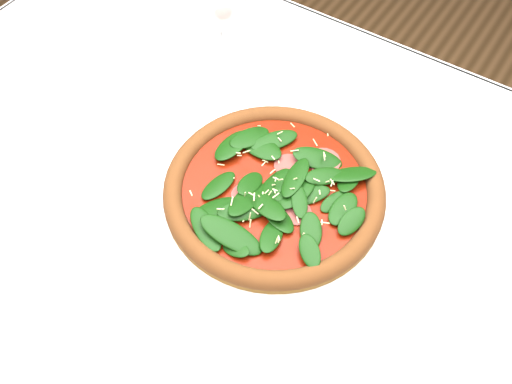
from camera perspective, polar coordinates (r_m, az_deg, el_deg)
The scene contains 4 objects.
ground at distance 1.49m, azimuth -0.79°, elevation -16.70°, with size 6.00×6.00×0.00m, color brown.
dining_table at distance 0.90m, azimuth -1.26°, elevation -3.04°, with size 1.21×0.81×0.75m.
plate at distance 0.79m, azimuth 1.80°, elevation -0.44°, with size 0.35×0.35×0.02m.
pizza at distance 0.78m, azimuth 1.84°, elevation 0.42°, with size 0.34×0.34×0.04m.
Camera 1 is at (0.28, -0.39, 1.41)m, focal length 40.00 mm.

